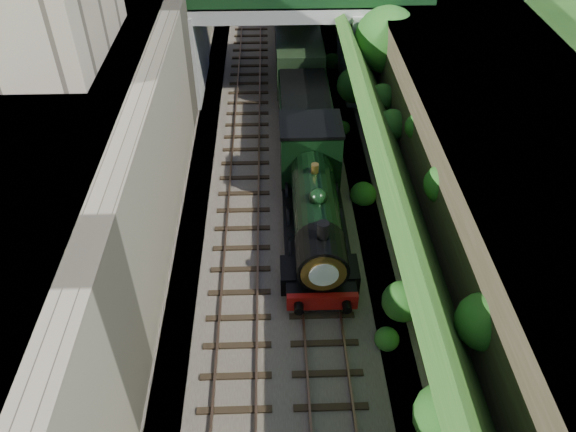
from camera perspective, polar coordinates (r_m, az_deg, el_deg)
The scene contains 14 objects.
ground at distance 19.47m, azimuth 0.79°, elevation -21.08°, with size 160.00×160.00×0.00m, color #1E4714.
trackbed at distance 33.93m, azimuth -0.70°, elevation 10.06°, with size 10.00×90.00×0.20m, color #473F38.
retaining_wall at distance 32.74m, azimuth -10.76°, elevation 14.89°, with size 1.00×90.00×7.00m, color #756B56.
street_plateau_left at distance 33.45m, azimuth -16.88°, elevation 14.44°, with size 6.00×90.00×7.00m, color #262628.
street_plateau_right at distance 34.04m, azimuth 15.99°, elevation 14.36°, with size 8.00×90.00×6.25m, color #262628.
embankment_slope at distance 31.76m, azimuth 8.77°, elevation 13.08°, with size 4.32×90.00×6.48m.
track_left at distance 33.88m, azimuth -4.14°, elevation 10.19°, with size 2.50×90.00×0.20m.
track_right at distance 33.90m, azimuth 1.36°, elevation 10.30°, with size 2.50×90.00×0.20m.
road_bridge at distance 35.85m, azimuth 0.68°, elevation 18.81°, with size 16.00×6.40×7.25m.
building_near at distance 26.30m, azimuth -23.01°, elevation 19.28°, with size 4.00×8.00×4.00m, color gray.
tree at distance 32.62m, azimuth 10.16°, elevation 17.09°, with size 3.60×3.80×6.60m.
locomotive at distance 24.38m, azimuth 2.66°, elevation 1.56°, with size 3.10×10.22×3.83m.
tender at distance 30.62m, azimuth 1.69°, elevation 9.75°, with size 2.70×6.00×3.05m.
coach_front at distance 41.81m, azimuth 0.69°, elevation 19.00°, with size 2.90×18.00×3.70m.
Camera 1 is at (-0.56, -9.40, 17.04)m, focal length 35.00 mm.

